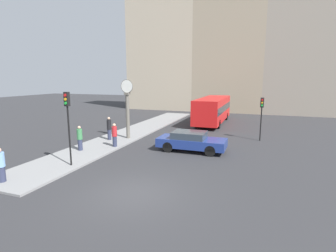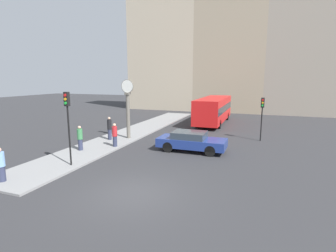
% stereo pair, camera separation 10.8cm
% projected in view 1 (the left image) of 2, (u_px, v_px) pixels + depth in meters
% --- Properties ---
extents(ground_plane, '(120.00, 120.00, 0.00)m').
position_uv_depth(ground_plane, '(135.00, 193.00, 11.28)').
color(ground_plane, '#2D2D30').
extents(sidewalk_corner, '(3.33, 27.03, 0.11)m').
position_uv_depth(sidewalk_corner, '(134.00, 132.00, 23.92)').
color(sidewalk_corner, gray).
rests_on(sidewalk_corner, ground_plane).
extents(building_row, '(31.32, 5.00, 19.95)m').
position_uv_depth(building_row, '(234.00, 47.00, 37.89)').
color(building_row, '#B7A88E').
rests_on(building_row, ground_plane).
extents(sedan_car, '(4.59, 1.86, 1.33)m').
position_uv_depth(sedan_car, '(191.00, 141.00, 17.75)').
color(sedan_car, navy).
rests_on(sedan_car, ground_plane).
extents(bus_distant, '(2.55, 9.46, 2.80)m').
position_uv_depth(bus_distant, '(213.00, 109.00, 28.67)').
color(bus_distant, red).
rests_on(bus_distant, ground_plane).
extents(traffic_light_near, '(0.26, 0.24, 4.06)m').
position_uv_depth(traffic_light_near, '(68.00, 114.00, 14.09)').
color(traffic_light_near, black).
rests_on(traffic_light_near, sidewalk_corner).
extents(traffic_light_far, '(0.26, 0.24, 3.42)m').
position_uv_depth(traffic_light_far, '(262.00, 110.00, 20.39)').
color(traffic_light_far, black).
rests_on(traffic_light_far, ground_plane).
extents(street_clock, '(1.06, 0.38, 4.69)m').
position_uv_depth(street_clock, '(127.00, 108.00, 20.84)').
color(street_clock, '#666056').
rests_on(street_clock, sidewalk_corner).
extents(pedestrian_green_hoodie, '(0.35, 0.35, 1.66)m').
position_uv_depth(pedestrian_green_hoodie, '(80.00, 138.00, 17.51)').
color(pedestrian_green_hoodie, '#2D334C').
rests_on(pedestrian_green_hoodie, sidewalk_corner).
extents(pedestrian_red_top, '(0.36, 0.36, 1.66)m').
position_uv_depth(pedestrian_red_top, '(114.00, 135.00, 18.48)').
color(pedestrian_red_top, '#2D334C').
rests_on(pedestrian_red_top, sidewalk_corner).
extents(pedestrian_black_jacket, '(0.34, 0.34, 1.80)m').
position_uv_depth(pedestrian_black_jacket, '(109.00, 128.00, 20.54)').
color(pedestrian_black_jacket, '#2D334C').
rests_on(pedestrian_black_jacket, sidewalk_corner).
extents(pedestrian_blue_stripe, '(0.41, 0.41, 1.63)m').
position_uv_depth(pedestrian_blue_stripe, '(0.00, 165.00, 12.14)').
color(pedestrian_blue_stripe, '#2D334C').
rests_on(pedestrian_blue_stripe, sidewalk_corner).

